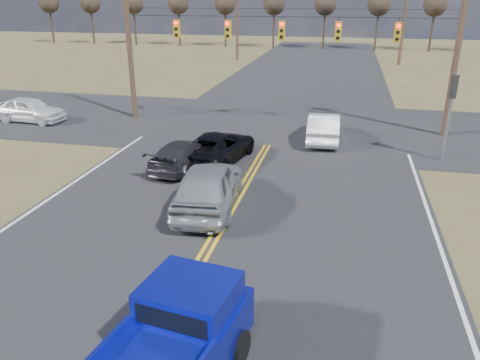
% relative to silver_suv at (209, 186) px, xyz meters
% --- Properties ---
extents(ground, '(160.00, 160.00, 0.00)m').
position_rel_silver_suv_xyz_m(ground, '(0.80, -6.27, -0.85)').
color(ground, brown).
rests_on(ground, ground).
extents(road_main, '(14.00, 120.00, 0.02)m').
position_rel_silver_suv_xyz_m(road_main, '(0.80, 3.73, -0.85)').
color(road_main, '#28282B').
rests_on(road_main, ground).
extents(road_cross, '(120.00, 12.00, 0.02)m').
position_rel_silver_suv_xyz_m(road_cross, '(0.80, 11.73, -0.85)').
color(road_cross, '#28282B').
rests_on(road_cross, ground).
extents(signal_gantry, '(19.60, 4.83, 10.00)m').
position_rel_silver_suv_xyz_m(signal_gantry, '(1.30, 11.51, 4.22)').
color(signal_gantry, '#473323').
rests_on(signal_gantry, ground).
extents(utility_poles, '(19.60, 58.32, 10.00)m').
position_rel_silver_suv_xyz_m(utility_poles, '(0.80, 10.73, 4.38)').
color(utility_poles, '#473323').
rests_on(utility_poles, ground).
extents(treeline, '(87.00, 117.80, 7.40)m').
position_rel_silver_suv_xyz_m(treeline, '(0.80, 20.69, 4.85)').
color(treeline, '#33261C').
rests_on(treeline, ground).
extents(silver_suv, '(2.48, 5.15, 1.70)m').
position_rel_silver_suv_xyz_m(silver_suv, '(0.00, 0.00, 0.00)').
color(silver_suv, '#969A9E').
rests_on(silver_suv, ground).
extents(black_suv, '(2.99, 5.13, 1.34)m').
position_rel_silver_suv_xyz_m(black_suv, '(-1.03, 4.96, -0.18)').
color(black_suv, black).
rests_on(black_suv, ground).
extents(white_car_queue, '(1.73, 4.54, 1.48)m').
position_rel_silver_suv_xyz_m(white_car_queue, '(3.47, 9.23, -0.11)').
color(white_car_queue, white).
rests_on(white_car_queue, ground).
extents(dgrey_car_queue, '(2.38, 4.48, 1.24)m').
position_rel_silver_suv_xyz_m(dgrey_car_queue, '(-2.20, 3.73, -0.23)').
color(dgrey_car_queue, '#2D2C31').
rests_on(dgrey_car_queue, ground).
extents(cross_car_west, '(2.05, 4.42, 1.47)m').
position_rel_silver_suv_xyz_m(cross_car_west, '(-13.83, 9.35, -0.12)').
color(cross_car_west, white).
rests_on(cross_car_west, ground).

